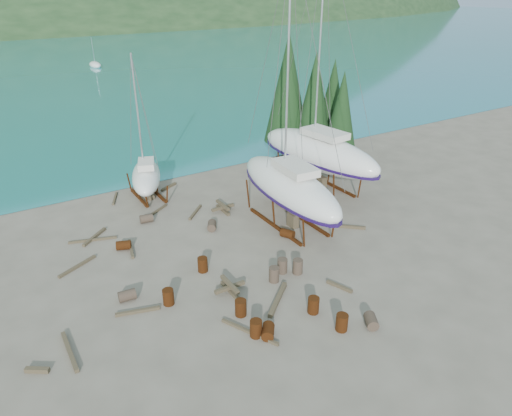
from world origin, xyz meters
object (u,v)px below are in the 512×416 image
large_sailboat_near (289,186)px  small_sailboat_shore (146,176)px  large_sailboat_far (319,152)px  worker (292,208)px

large_sailboat_near → small_sailboat_shore: 11.59m
large_sailboat_far → small_sailboat_shore: (-12.39, 5.45, -1.30)m
large_sailboat_far → worker: (-5.11, -3.50, -2.23)m
large_sailboat_far → worker: 6.58m
large_sailboat_near → large_sailboat_far: 6.93m
large_sailboat_near → large_sailboat_far: size_ratio=0.93×
large_sailboat_far → large_sailboat_near: bearing=-152.2°
small_sailboat_shore → worker: small_sailboat_shore is taller
large_sailboat_near → small_sailboat_shore: bearing=130.3°
large_sailboat_far → small_sailboat_shore: 13.60m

